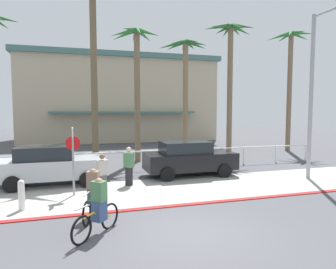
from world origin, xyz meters
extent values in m
plane|color=#4C4C51|center=(0.00, 10.00, 0.00)|extent=(80.00, 80.00, 0.00)
cube|color=#ADAAA0|center=(0.00, 4.20, 0.01)|extent=(44.00, 4.00, 0.02)
cube|color=maroon|center=(0.00, 2.20, 0.01)|extent=(44.00, 0.24, 0.03)
cube|color=#BCAD8E|center=(1.60, 26.32, 4.14)|extent=(19.53, 8.64, 8.28)
cube|color=#47706B|center=(1.60, 26.32, 8.53)|extent=(20.13, 9.24, 0.50)
cube|color=#47706B|center=(1.60, 21.50, 3.00)|extent=(13.67, 1.20, 0.16)
cylinder|color=white|center=(0.00, 8.50, 1.00)|extent=(22.12, 0.08, 0.08)
cylinder|color=white|center=(-4.42, 8.50, 0.50)|extent=(0.08, 0.08, 1.00)
cylinder|color=white|center=(-2.21, 8.50, 0.50)|extent=(0.08, 0.08, 1.00)
cylinder|color=white|center=(0.00, 8.50, 0.50)|extent=(0.08, 0.08, 1.00)
cylinder|color=white|center=(2.21, 8.50, 0.50)|extent=(0.08, 0.08, 1.00)
cylinder|color=white|center=(4.42, 8.50, 0.50)|extent=(0.08, 0.08, 1.00)
cylinder|color=white|center=(6.64, 8.50, 0.50)|extent=(0.08, 0.08, 1.00)
cylinder|color=white|center=(8.85, 8.50, 0.50)|extent=(0.08, 0.08, 1.00)
cylinder|color=white|center=(11.06, 8.50, 0.50)|extent=(0.08, 0.08, 1.00)
cylinder|color=gray|center=(-2.93, 4.47, 1.10)|extent=(0.08, 0.08, 2.20)
cube|color=white|center=(-2.93, 4.47, 2.38)|extent=(0.04, 0.56, 0.36)
cylinder|color=red|center=(-2.93, 4.47, 1.98)|extent=(0.52, 0.03, 0.52)
cylinder|color=white|center=(-4.51, 3.17, 0.42)|extent=(0.20, 0.20, 0.85)
sphere|color=white|center=(-4.51, 3.17, 0.90)|extent=(0.20, 0.20, 0.20)
cylinder|color=#9EA0A5|center=(7.57, 4.30, 3.75)|extent=(0.18, 0.18, 7.50)
cylinder|color=#9EA0A5|center=(7.57, 3.20, 7.40)|extent=(0.10, 2.20, 0.10)
cone|color=#2D6B33|center=(-6.83, 13.47, 8.66)|extent=(1.74, 0.32, 0.62)
cylinder|color=brown|center=(-1.82, 10.06, 4.92)|extent=(0.36, 0.36, 9.85)
cylinder|color=#756047|center=(0.81, 11.26, 4.03)|extent=(0.36, 0.36, 8.07)
cone|color=#387F3D|center=(1.51, 11.26, 7.92)|extent=(1.48, 0.32, 0.61)
cone|color=#387F3D|center=(1.37, 11.83, 7.87)|extent=(1.42, 1.42, 0.71)
cone|color=#387F3D|center=(0.81, 11.95, 7.87)|extent=(0.32, 1.46, 0.71)
cone|color=#387F3D|center=(0.15, 11.92, 7.85)|extent=(1.59, 1.59, 0.74)
cone|color=#387F3D|center=(0.01, 11.26, 7.82)|extent=(1.68, 0.32, 0.81)
cone|color=#387F3D|center=(0.30, 10.76, 7.93)|extent=(1.28, 1.28, 0.59)
cone|color=#387F3D|center=(0.81, 10.65, 7.80)|extent=(0.32, 1.35, 0.84)
cone|color=#387F3D|center=(1.27, 10.80, 7.84)|extent=(1.23, 1.23, 0.76)
cylinder|color=#846B4C|center=(4.26, 12.10, 3.89)|extent=(0.36, 0.36, 7.78)
cone|color=#2D6B33|center=(4.99, 12.10, 7.56)|extent=(1.55, 0.32, 0.75)
cone|color=#2D6B33|center=(4.72, 12.49, 7.61)|extent=(1.21, 1.09, 0.66)
cone|color=#2D6B33|center=(4.37, 12.77, 7.60)|extent=(0.57, 1.47, 0.68)
cone|color=#2D6B33|center=(3.82, 12.85, 7.60)|extent=(1.18, 1.72, 0.68)
cone|color=#2D6B33|center=(3.39, 12.42, 7.54)|extent=(1.92, 0.96, 0.80)
cone|color=#2D6B33|center=(3.68, 11.89, 7.62)|extent=(1.33, 0.75, 0.63)
cone|color=#2D6B33|center=(3.83, 11.36, 7.61)|extent=(1.17, 1.70, 0.66)
cone|color=#2D6B33|center=(4.39, 11.37, 7.62)|extent=(0.59, 1.60, 0.65)
cone|color=#2D6B33|center=(4.82, 11.63, 7.58)|extent=(1.40, 1.24, 0.72)
cylinder|color=#756047|center=(7.20, 11.40, 4.43)|extent=(0.36, 0.36, 8.85)
cone|color=#2D6B33|center=(7.93, 11.40, 8.58)|extent=(1.57, 0.32, 0.84)
cone|color=#2D6B33|center=(7.85, 11.95, 8.68)|extent=(1.56, 1.38, 0.65)
cone|color=#2D6B33|center=(7.35, 12.30, 8.68)|extent=(0.64, 1.92, 0.67)
cone|color=#2D6B33|center=(6.89, 11.92, 8.66)|extent=(0.93, 1.29, 0.69)
cone|color=#2D6B33|center=(6.34, 11.71, 8.73)|extent=(1.86, 0.94, 0.57)
cone|color=#2D6B33|center=(6.31, 11.08, 8.65)|extent=(1.94, 0.97, 0.73)
cone|color=#2D6B33|center=(6.85, 10.80, 8.70)|extent=(1.00, 1.42, 0.62)
cone|color=#2D6B33|center=(7.31, 10.75, 8.59)|extent=(0.56, 1.47, 0.82)
cone|color=#2D6B33|center=(7.79, 10.90, 8.68)|extent=(1.45, 1.29, 0.65)
cylinder|color=#756047|center=(13.02, 12.69, 4.54)|extent=(0.36, 0.36, 9.08)
cone|color=#387F3D|center=(13.80, 12.69, 8.86)|extent=(1.65, 0.32, 0.75)
cone|color=#387F3D|center=(13.66, 13.34, 8.84)|extent=(1.58, 1.58, 0.80)
cone|color=#387F3D|center=(13.02, 13.49, 8.90)|extent=(0.32, 1.66, 0.68)
cone|color=#387F3D|center=(12.38, 13.33, 8.89)|extent=(1.55, 1.55, 0.70)
cone|color=#387F3D|center=(12.41, 12.69, 8.92)|extent=(1.29, 0.32, 0.63)
cone|color=#387F3D|center=(12.52, 12.19, 8.82)|extent=(1.30, 1.30, 0.83)
cone|color=#387F3D|center=(13.02, 11.92, 8.95)|extent=(0.32, 1.61, 0.57)
cone|color=#387F3D|center=(13.58, 12.13, 8.95)|extent=(1.39, 1.39, 0.58)
cube|color=#B2B7BC|center=(-3.82, 6.44, 0.73)|extent=(4.40, 1.80, 0.80)
cube|color=#1E2328|center=(-4.07, 6.44, 1.41)|extent=(2.29, 1.58, 0.56)
cylinder|color=black|center=(-2.42, 7.34, 0.33)|extent=(0.66, 0.22, 0.66)
cylinder|color=black|center=(-2.42, 5.54, 0.33)|extent=(0.66, 0.22, 0.66)
cylinder|color=black|center=(-5.23, 7.34, 0.33)|extent=(0.66, 0.22, 0.66)
cylinder|color=black|center=(-5.23, 5.54, 0.33)|extent=(0.66, 0.22, 0.66)
cube|color=black|center=(2.47, 6.48, 0.73)|extent=(4.40, 1.80, 0.80)
cube|color=#1E2328|center=(2.22, 6.48, 1.41)|extent=(2.29, 1.58, 0.56)
cylinder|color=black|center=(3.88, 7.38, 0.33)|extent=(0.66, 0.22, 0.66)
cylinder|color=black|center=(3.88, 5.58, 0.33)|extent=(0.66, 0.22, 0.66)
cylinder|color=black|center=(1.07, 7.38, 0.33)|extent=(0.66, 0.22, 0.66)
cylinder|color=black|center=(1.07, 5.58, 0.33)|extent=(0.66, 0.22, 0.66)
torus|color=black|center=(-2.55, 1.30, 0.33)|extent=(0.29, 0.70, 0.72)
torus|color=black|center=(-2.19, 2.34, 0.33)|extent=(0.29, 0.70, 0.72)
cylinder|color=#197F7A|center=(-2.30, 2.03, 0.48)|extent=(0.27, 0.67, 0.35)
cylinder|color=#197F7A|center=(-2.47, 1.53, 0.62)|extent=(0.17, 0.38, 0.07)
cylinder|color=#197F7A|center=(-2.33, 1.94, 0.55)|extent=(0.05, 0.05, 0.44)
cylinder|color=silver|center=(-2.54, 1.35, 0.88)|extent=(0.20, 0.48, 0.04)
cube|color=#4C4C51|center=(-2.33, 1.94, 0.61)|extent=(0.37, 0.39, 0.52)
cube|color=#93705B|center=(-2.33, 1.94, 1.13)|extent=(0.41, 0.36, 0.52)
sphere|color=#9E7556|center=(-2.33, 1.94, 1.36)|extent=(0.22, 0.22, 0.22)
torus|color=black|center=(-2.70, 0.11, 0.33)|extent=(0.53, 0.57, 0.72)
torus|color=black|center=(-1.95, 0.92, 0.33)|extent=(0.53, 0.57, 0.72)
cylinder|color=gold|center=(-2.18, 0.67, 0.48)|extent=(0.51, 0.54, 0.35)
cylinder|color=gold|center=(-2.54, 0.29, 0.62)|extent=(0.30, 0.31, 0.07)
cylinder|color=gold|center=(-2.25, 0.60, 0.55)|extent=(0.05, 0.05, 0.44)
cylinder|color=silver|center=(-2.67, 0.15, 0.88)|extent=(0.37, 0.39, 0.04)
cube|color=#384C7A|center=(-2.25, 0.60, 0.61)|extent=(0.42, 0.42, 0.52)
cube|color=#4C7F51|center=(-2.25, 0.60, 1.13)|extent=(0.43, 0.42, 0.52)
sphere|color=#9E7556|center=(-2.25, 0.60, 1.36)|extent=(0.22, 0.22, 0.22)
cylinder|color=#4C4C51|center=(-1.88, 4.33, 0.37)|extent=(0.41, 0.41, 0.75)
cube|color=#B7B2A8|center=(-1.88, 4.33, 1.04)|extent=(0.46, 0.38, 0.58)
sphere|color=brown|center=(-1.88, 4.33, 1.46)|extent=(0.21, 0.21, 0.21)
cylinder|color=#232326|center=(-0.70, 5.37, 0.40)|extent=(0.45, 0.45, 0.79)
cube|color=#4C7F51|center=(-0.70, 5.37, 1.10)|extent=(0.45, 0.47, 0.61)
sphere|color=beige|center=(-0.70, 5.37, 1.54)|extent=(0.22, 0.22, 0.22)
camera|label=1|loc=(-2.72, -7.21, 3.21)|focal=32.33mm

